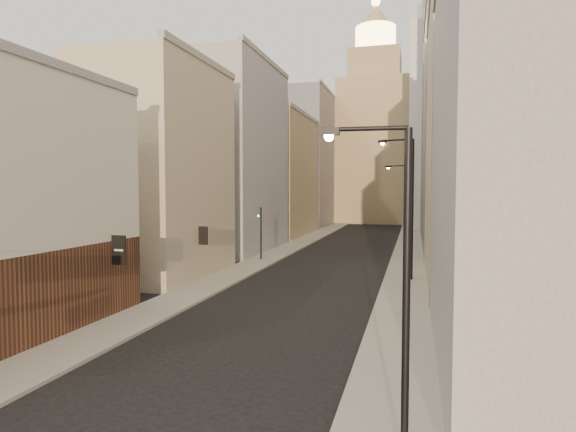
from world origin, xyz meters
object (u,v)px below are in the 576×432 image
(streetlamp_near, at_px, (397,279))
(streetlamp_mid, at_px, (408,200))
(white_tower, at_px, (434,118))
(streetlamp_far, at_px, (404,203))
(traffic_light_left, at_px, (261,224))
(traffic_light_right, at_px, (409,216))
(clock_tower, at_px, (374,135))

(streetlamp_near, distance_m, streetlamp_mid, 24.61)
(streetlamp_near, bearing_deg, streetlamp_mid, 86.86)
(white_tower, height_order, streetlamp_far, white_tower)
(streetlamp_mid, xyz_separation_m, traffic_light_left, (-13.43, 6.87, -2.50))
(traffic_light_left, distance_m, traffic_light_right, 16.48)
(white_tower, bearing_deg, clock_tower, 128.16)
(traffic_light_left, bearing_deg, streetlamp_mid, 153.44)
(streetlamp_near, bearing_deg, white_tower, 84.14)
(clock_tower, xyz_separation_m, traffic_light_left, (-5.75, -56.56, -14.24))
(clock_tower, height_order, streetlamp_mid, clock_tower)
(white_tower, distance_m, traffic_light_left, 48.21)
(streetlamp_mid, relative_size, traffic_light_left, 2.06)
(streetlamp_far, height_order, traffic_light_right, streetlamp_far)
(traffic_light_left, height_order, traffic_light_right, same)
(white_tower, xyz_separation_m, streetlamp_mid, (-3.33, -49.43, -12.71))
(clock_tower, height_order, traffic_light_right, clock_tower)
(clock_tower, height_order, traffic_light_left, clock_tower)
(clock_tower, distance_m, streetlamp_near, 89.31)
(streetlamp_mid, bearing_deg, white_tower, 103.72)
(clock_tower, distance_m, traffic_light_right, 49.36)
(traffic_light_left, relative_size, traffic_light_right, 1.00)
(streetlamp_mid, relative_size, traffic_light_right, 2.06)
(streetlamp_near, bearing_deg, traffic_light_left, 109.91)
(streetlamp_far, xyz_separation_m, traffic_light_right, (0.53, 1.25, -1.35))
(streetlamp_near, relative_size, streetlamp_mid, 0.78)
(white_tower, height_order, traffic_light_left, white_tower)
(clock_tower, xyz_separation_m, traffic_light_right, (7.52, -46.81, -13.75))
(streetlamp_far, height_order, traffic_light_left, streetlamp_far)
(streetlamp_near, bearing_deg, streetlamp_far, 87.75)
(streetlamp_near, xyz_separation_m, streetlamp_mid, (-0.09, 24.58, 1.27))
(streetlamp_near, height_order, streetlamp_far, streetlamp_far)
(streetlamp_mid, bearing_deg, streetlamp_near, -72.22)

